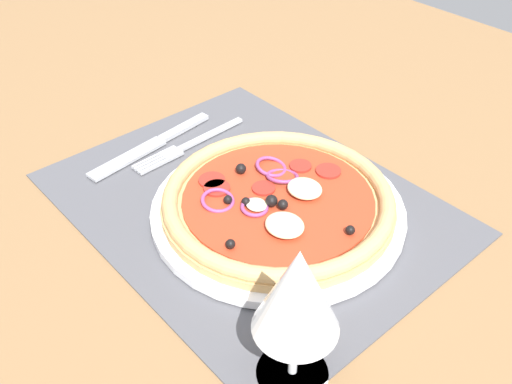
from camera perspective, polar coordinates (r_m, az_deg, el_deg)
ground_plane at (r=70.16cm, az=-0.63°, el=-1.91°), size 190.00×140.00×2.40cm
placemat at (r=69.27cm, az=-0.64°, el=-1.02°), size 45.75×35.40×0.40cm
plate at (r=67.08cm, az=2.15°, el=-1.78°), size 29.19×29.19×1.07cm
pizza at (r=66.03cm, az=2.17°, el=-0.71°), size 26.71×26.71×2.69cm
fork at (r=78.68cm, az=-6.95°, el=4.44°), size 2.48×18.05×0.44cm
knife at (r=79.54cm, az=-10.26°, el=4.52°), size 4.12×20.05×0.62cm
wine_glass at (r=45.40cm, az=4.07°, el=-10.01°), size 7.20×7.20×14.90cm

